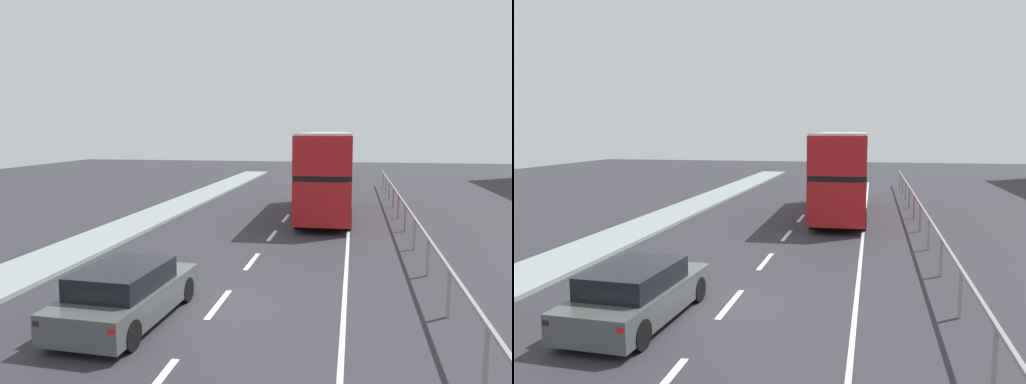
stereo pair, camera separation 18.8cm
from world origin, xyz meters
The scene contains 5 objects.
ground_plane centered at (0.00, 0.00, -0.05)m, with size 73.12×120.00×0.10m, color #2E2D34.
lane_paint_markings centered at (1.84, 8.92, 0.00)m, with size 3.29×46.00×0.01m.
bridge_side_railing centered at (5.58, 9.00, 0.96)m, with size 0.10×42.00×1.20m.
double_decker_bus_red centered at (1.92, 14.50, 2.29)m, with size 2.72×11.02×4.28m.
hatchback_car_near centered at (-1.78, -1.38, 0.65)m, with size 2.04×4.52×1.34m.
Camera 1 is at (3.30, -12.04, 4.40)m, focal length 35.81 mm.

